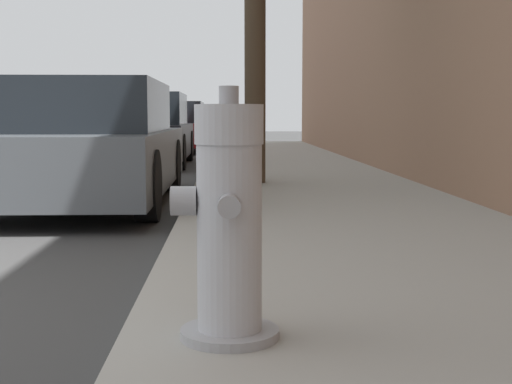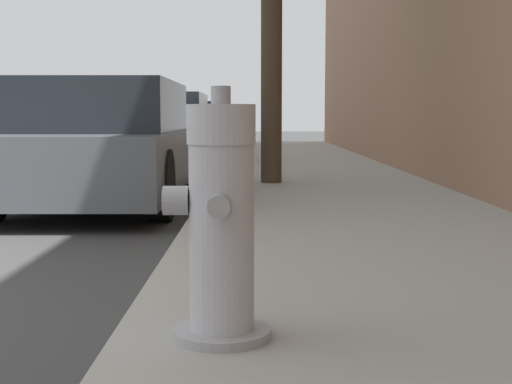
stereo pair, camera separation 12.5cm
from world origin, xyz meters
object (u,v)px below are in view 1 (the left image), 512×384
Objects in this scene: parked_car_mid at (142,131)px; parked_car_far at (173,128)px; parked_car_near at (88,145)px; fire_hydrant at (228,226)px.

parked_car_far is at bearing 88.05° from parked_car_mid.
parked_car_near is at bearing -90.04° from parked_car_far.
parked_car_near is 11.35m from parked_car_far.
fire_hydrant is 0.22× the size of parked_car_far.
parked_car_mid is (-0.17, 6.06, 0.02)m from parked_car_near.
parked_car_near is 6.06m from parked_car_mid.
fire_hydrant is 0.22× the size of parked_car_near.
fire_hydrant is at bearing -84.79° from parked_car_far.
fire_hydrant is 5.29m from parked_car_near.
parked_car_far reaches higher than fire_hydrant.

